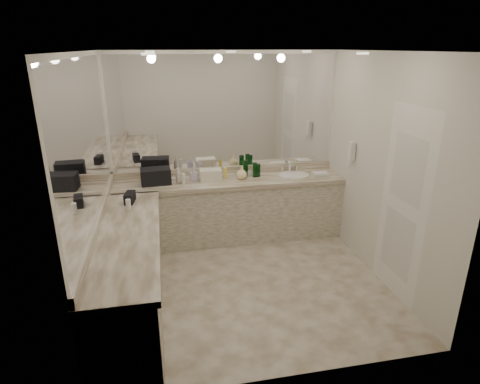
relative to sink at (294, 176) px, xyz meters
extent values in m
plane|color=beige|center=(-0.95, -1.20, -0.90)|extent=(3.20, 3.20, 0.00)
plane|color=white|center=(-0.95, -1.20, 1.71)|extent=(3.20, 3.20, 0.00)
cube|color=silver|center=(-0.95, 0.30, 0.41)|extent=(3.20, 0.02, 2.60)
cube|color=silver|center=(-2.55, -1.20, 0.41)|extent=(0.02, 3.00, 2.60)
cube|color=silver|center=(0.65, -1.20, 0.41)|extent=(0.02, 3.00, 2.60)
cube|color=beige|center=(-0.95, 0.00, -0.48)|extent=(3.20, 0.60, 0.84)
cube|color=beige|center=(-0.95, -0.01, -0.03)|extent=(3.20, 0.64, 0.06)
cube|color=beige|center=(-2.25, -1.50, -0.48)|extent=(0.60, 2.40, 0.84)
cube|color=beige|center=(-2.24, -1.50, -0.03)|extent=(0.64, 2.42, 0.06)
cube|color=beige|center=(-0.95, 0.28, 0.05)|extent=(3.20, 0.04, 0.10)
cube|color=beige|center=(-2.53, -1.20, 0.05)|extent=(0.04, 3.00, 0.10)
cube|color=white|center=(-0.95, 0.29, 0.88)|extent=(3.12, 0.01, 1.55)
cube|color=white|center=(-2.54, -1.20, 0.88)|extent=(0.01, 2.92, 1.55)
cylinder|color=white|center=(0.00, 0.00, 0.00)|extent=(0.44, 0.44, 0.03)
cube|color=silver|center=(0.00, 0.21, 0.07)|extent=(0.24, 0.16, 0.14)
cube|color=white|center=(0.61, -0.50, 0.46)|extent=(0.06, 0.10, 0.24)
cube|color=white|center=(0.64, -1.70, 0.16)|extent=(0.02, 0.82, 2.10)
cube|color=black|center=(-1.94, 0.00, 0.12)|extent=(0.41, 0.28, 0.22)
cube|color=black|center=(-2.25, -0.63, 0.06)|extent=(0.13, 0.23, 0.12)
cube|color=silver|center=(-1.20, -0.01, 0.09)|extent=(0.30, 0.19, 0.17)
cube|color=white|center=(0.38, -0.07, 0.02)|extent=(0.22, 0.16, 0.04)
cylinder|color=white|center=(-2.25, -0.89, 0.07)|extent=(0.06, 0.06, 0.13)
imported|color=silver|center=(-1.64, -0.01, 0.11)|extent=(0.10, 0.10, 0.21)
imported|color=silver|center=(-1.44, 0.03, 0.10)|extent=(0.10, 0.10, 0.19)
imported|color=#FBE79F|center=(-0.77, -0.02, 0.10)|extent=(0.16, 0.16, 0.18)
cylinder|color=#0A4314|center=(-0.57, 0.04, 0.11)|extent=(0.06, 0.06, 0.21)
cylinder|color=#0A4314|center=(-0.68, 0.14, 0.11)|extent=(0.07, 0.07, 0.22)
cylinder|color=#0A4314|center=(-0.52, 0.04, 0.10)|extent=(0.06, 0.06, 0.19)
cylinder|color=white|center=(-0.79, 0.14, 0.04)|extent=(0.05, 0.05, 0.06)
cylinder|color=#E0B28C|center=(-1.12, 0.05, 0.06)|extent=(0.06, 0.06, 0.10)
cylinder|color=silver|center=(-1.16, 0.04, 0.04)|extent=(0.04, 0.04, 0.07)
cylinder|color=white|center=(-1.58, -0.07, 0.08)|extent=(0.05, 0.05, 0.14)
cylinder|color=silver|center=(-1.31, 0.12, 0.07)|extent=(0.06, 0.06, 0.12)
cylinder|color=#F2D84C|center=(-0.99, 0.07, 0.08)|extent=(0.05, 0.05, 0.15)
cylinder|color=#E0B28C|center=(-1.10, -0.02, 0.05)|extent=(0.06, 0.06, 0.10)
cylinder|color=silver|center=(-0.63, 0.13, 0.04)|extent=(0.06, 0.06, 0.06)
cylinder|color=#E0B28C|center=(-1.82, 0.01, 0.06)|extent=(0.06, 0.06, 0.10)
camera|label=1|loc=(-1.84, -5.24, 1.75)|focal=30.00mm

